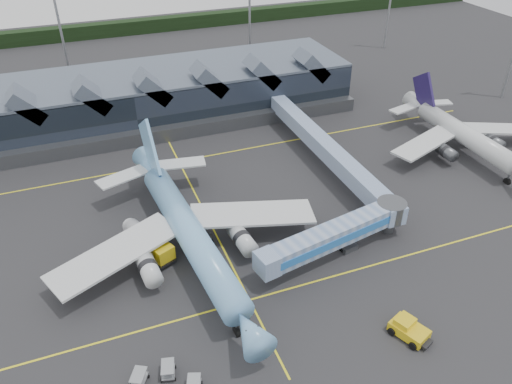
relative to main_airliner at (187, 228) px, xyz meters
name	(u,v)px	position (x,y,z in m)	size (l,w,h in m)	color
ground	(229,259)	(4.55, -3.41, -4.04)	(260.00, 260.00, 0.00)	#262629
taxi_stripes	(207,218)	(4.55, 6.59, -4.04)	(120.00, 60.00, 0.01)	yellow
tree_line_far	(114,29)	(4.55, 106.59, -2.04)	(260.00, 4.00, 4.00)	black
terminal	(129,99)	(-0.52, 43.94, 0.84)	(90.00, 22.25, 12.52)	black
light_masts	(227,27)	(25.55, 59.39, 8.44)	(132.40, 42.56, 22.45)	gray
main_airliner	(187,228)	(0.00, 0.00, 0.00)	(37.13, 42.87, 13.76)	#71BAE6
regional_jet	(461,133)	(53.51, 10.09, -0.47)	(30.15, 32.70, 11.27)	silver
jet_bridge	(344,232)	(19.43, -7.48, -0.59)	(23.93, 7.77, 5.12)	#6C89B5
fuel_truck	(147,240)	(-5.18, 2.20, -2.19)	(5.84, 9.65, 3.31)	black
pushback_tug	(409,329)	(19.34, -22.83, -3.12)	(4.13, 5.10, 2.05)	gold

